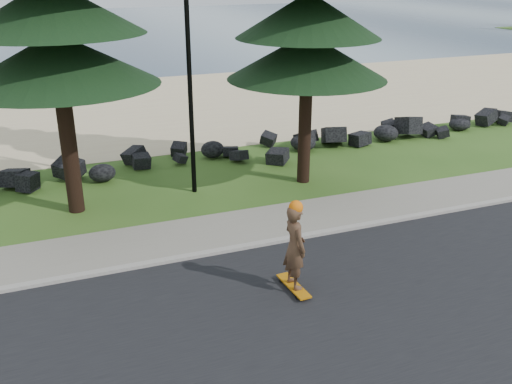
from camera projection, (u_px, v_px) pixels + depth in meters
ground at (228, 234)px, 14.76m from camera, size 160.00×160.00×0.00m
road at (302, 332)px, 10.86m from camera, size 160.00×7.00×0.02m
kerb at (239, 248)px, 13.96m from camera, size 160.00×0.20×0.10m
sidewalk at (225, 230)px, 14.91m from camera, size 160.00×2.00×0.08m
beach_sand at (132, 109)px, 27.29m from camera, size 160.00×15.00×0.01m
ocean at (71, 30)px, 58.84m from camera, size 160.00×58.00×0.01m
seawall_boulders at (176, 167)px, 19.60m from camera, size 60.00×2.40×1.10m
lamp_post at (189, 55)px, 15.97m from camera, size 0.25×0.14×8.14m
skateboarder at (295, 247)px, 11.86m from camera, size 0.49×1.13×2.07m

